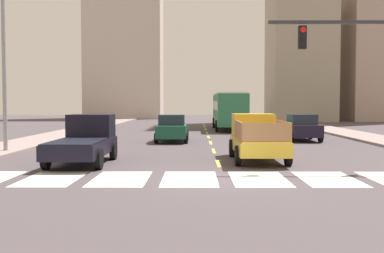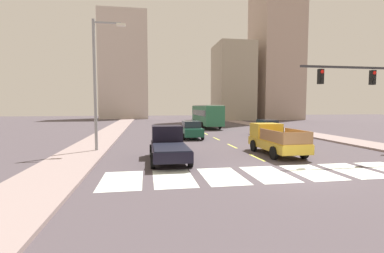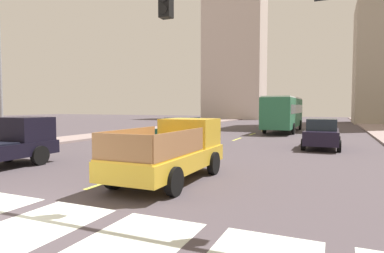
# 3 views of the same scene
# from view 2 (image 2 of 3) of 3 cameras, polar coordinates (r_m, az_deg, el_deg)

# --- Properties ---
(ground_plane) EXTENTS (160.00, 160.00, 0.00)m
(ground_plane) POSITION_cam_2_polar(r_m,az_deg,el_deg) (14.13, 19.62, -9.07)
(ground_plane) COLOR #494046
(sidewalk_right) EXTENTS (3.04, 110.00, 0.15)m
(sidewalk_right) POSITION_cam_2_polar(r_m,az_deg,el_deg) (34.97, 21.02, -1.13)
(sidewalk_right) COLOR gray
(sidewalk_right) RESTS_ON ground
(sidewalk_left) EXTENTS (3.04, 110.00, 0.15)m
(sidewalk_left) POSITION_cam_2_polar(r_m,az_deg,el_deg) (30.45, -17.39, -1.81)
(sidewalk_left) COLOR gray
(sidewalk_left) RESTS_ON ground
(crosswalk_stripe_0) EXTENTS (1.78, 3.21, 0.01)m
(crosswalk_stripe_0) POSITION_cam_2_polar(r_m,az_deg,el_deg) (12.46, -14.36, -10.73)
(crosswalk_stripe_0) COLOR silver
(crosswalk_stripe_0) RESTS_ON ground
(crosswalk_stripe_1) EXTENTS (1.78, 3.21, 0.01)m
(crosswalk_stripe_1) POSITION_cam_2_polar(r_m,az_deg,el_deg) (12.46, -3.88, -10.59)
(crosswalk_stripe_1) COLOR silver
(crosswalk_stripe_1) RESTS_ON ground
(crosswalk_stripe_2) EXTENTS (1.78, 3.21, 0.01)m
(crosswalk_stripe_2) POSITION_cam_2_polar(r_m,az_deg,el_deg) (12.87, 6.24, -10.13)
(crosswalk_stripe_2) COLOR silver
(crosswalk_stripe_2) RESTS_ON ground
(crosswalk_stripe_3) EXTENTS (1.78, 3.21, 0.01)m
(crosswalk_stripe_3) POSITION_cam_2_polar(r_m,az_deg,el_deg) (13.63, 15.45, -9.44)
(crosswalk_stripe_3) COLOR silver
(crosswalk_stripe_3) RESTS_ON ground
(crosswalk_stripe_4) EXTENTS (1.78, 3.21, 0.01)m
(crosswalk_stripe_4) POSITION_cam_2_polar(r_m,az_deg,el_deg) (14.69, 23.48, -8.64)
(crosswalk_stripe_4) COLOR silver
(crosswalk_stripe_4) RESTS_ON ground
(crosswalk_stripe_5) EXTENTS (1.78, 3.21, 0.01)m
(crosswalk_stripe_5) POSITION_cam_2_polar(r_m,az_deg,el_deg) (16.00, 30.28, -7.83)
(crosswalk_stripe_5) COLOR silver
(crosswalk_stripe_5) RESTS_ON ground
(lane_dash_0) EXTENTS (0.16, 2.40, 0.01)m
(lane_dash_0) POSITION_cam_2_polar(r_m,az_deg,el_deg) (17.65, 13.27, -6.27)
(lane_dash_0) COLOR #D1D349
(lane_dash_0) RESTS_ON ground
(lane_dash_1) EXTENTS (0.16, 2.40, 0.01)m
(lane_dash_1) POSITION_cam_2_polar(r_m,az_deg,el_deg) (22.28, 8.29, -4.01)
(lane_dash_1) COLOR #D1D349
(lane_dash_1) RESTS_ON ground
(lane_dash_2) EXTENTS (0.16, 2.40, 0.01)m
(lane_dash_2) POSITION_cam_2_polar(r_m,az_deg,el_deg) (27.04, 5.06, -2.53)
(lane_dash_2) COLOR #D1D349
(lane_dash_2) RESTS_ON ground
(lane_dash_3) EXTENTS (0.16, 2.40, 0.01)m
(lane_dash_3) POSITION_cam_2_polar(r_m,az_deg,el_deg) (31.88, 2.80, -1.48)
(lane_dash_3) COLOR #D1D349
(lane_dash_3) RESTS_ON ground
(lane_dash_4) EXTENTS (0.16, 2.40, 0.01)m
(lane_dash_4) POSITION_cam_2_polar(r_m,az_deg,el_deg) (36.76, 1.15, -0.71)
(lane_dash_4) COLOR #D1D349
(lane_dash_4) RESTS_ON ground
(lane_dash_5) EXTENTS (0.16, 2.40, 0.01)m
(lane_dash_5) POSITION_cam_2_polar(r_m,az_deg,el_deg) (41.66, -0.12, -0.12)
(lane_dash_5) COLOR #D1D349
(lane_dash_5) RESTS_ON ground
(lane_dash_6) EXTENTS (0.16, 2.40, 0.01)m
(lane_dash_6) POSITION_cam_2_polar(r_m,az_deg,el_deg) (46.59, -1.12, 0.35)
(lane_dash_6) COLOR #D1D349
(lane_dash_6) RESTS_ON ground
(lane_dash_7) EXTENTS (0.16, 2.40, 0.01)m
(lane_dash_7) POSITION_cam_2_polar(r_m,az_deg,el_deg) (51.53, -1.93, 0.72)
(lane_dash_7) COLOR #D1D349
(lane_dash_7) RESTS_ON ground
(pickup_stakebed) EXTENTS (2.18, 5.20, 1.96)m
(pickup_stakebed) POSITION_cam_2_polar(r_m,az_deg,el_deg) (19.31, 16.59, -2.63)
(pickup_stakebed) COLOR gold
(pickup_stakebed) RESTS_ON ground
(pickup_dark) EXTENTS (2.18, 5.20, 1.96)m
(pickup_dark) POSITION_cam_2_polar(r_m,az_deg,el_deg) (16.37, -4.89, -3.74)
(pickup_dark) COLOR black
(pickup_dark) RESTS_ON ground
(city_bus) EXTENTS (2.72, 10.80, 3.32)m
(city_bus) POSITION_cam_2_polar(r_m,az_deg,el_deg) (40.92, 3.04, 2.53)
(city_bus) COLOR #2B6F4B
(city_bus) RESTS_ON ground
(sedan_near_right) EXTENTS (2.02, 4.40, 1.72)m
(sedan_near_right) POSITION_cam_2_polar(r_m,az_deg,el_deg) (30.56, 15.13, -0.26)
(sedan_near_right) COLOR black
(sedan_near_right) RESTS_ON ground
(sedan_mid) EXTENTS (2.02, 4.40, 1.72)m
(sedan_mid) POSITION_cam_2_polar(r_m,az_deg,el_deg) (27.14, -0.22, -0.67)
(sedan_mid) COLOR #164C37
(sedan_mid) RESTS_ON ground
(streetlight_left) EXTENTS (2.20, 0.28, 9.00)m
(streetlight_left) POSITION_cam_2_polar(r_m,az_deg,el_deg) (20.05, -19.01, 9.11)
(streetlight_left) COLOR gray
(streetlight_left) RESTS_ON ground
(block_mid_left) EXTENTS (11.70, 7.33, 26.28)m
(block_mid_left) POSITION_cam_2_polar(r_m,az_deg,el_deg) (72.59, -13.89, 12.03)
(block_mid_left) COLOR beige
(block_mid_left) RESTS_ON ground
(block_mid_right) EXTENTS (8.08, 10.00, 17.35)m
(block_mid_right) POSITION_cam_2_polar(r_m,az_deg,el_deg) (65.53, 8.41, 9.03)
(block_mid_right) COLOR #A59A85
(block_mid_right) RESTS_ON ground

